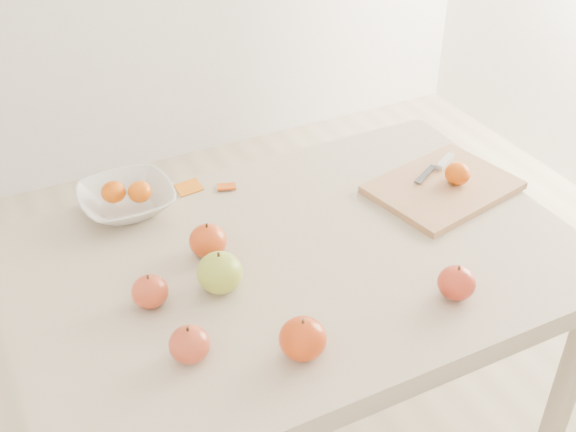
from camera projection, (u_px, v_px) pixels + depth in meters
name	position (u px, v px, depth m)	size (l,w,h in m)	color
table	(298.00, 289.00, 1.61)	(1.20, 0.80, 0.75)	#C6B395
cutting_board	(443.00, 187.00, 1.75)	(0.33, 0.24, 0.02)	tan
board_tangerine	(458.00, 174.00, 1.73)	(0.06, 0.06, 0.05)	#C96207
fruit_bowl	(127.00, 200.00, 1.67)	(0.22, 0.22, 0.05)	silver
bowl_tangerine_near	(113.00, 192.00, 1.66)	(0.06, 0.06, 0.05)	#CB6307
bowl_tangerine_far	(140.00, 192.00, 1.66)	(0.06, 0.06, 0.05)	#D15007
orange_peel_a	(189.00, 189.00, 1.76)	(0.06, 0.04, 0.00)	orange
orange_peel_b	(227.00, 187.00, 1.76)	(0.04, 0.04, 0.00)	#D04D0E
paring_knife	(442.00, 164.00, 1.81)	(0.16, 0.08, 0.01)	silver
apple_green	(220.00, 273.00, 1.44)	(0.09, 0.09, 0.08)	olive
apple_red_d	(189.00, 344.00, 1.29)	(0.08, 0.08, 0.07)	maroon
apple_red_b	(150.00, 291.00, 1.40)	(0.07, 0.07, 0.07)	#9E0E12
apple_red_a	(208.00, 241.00, 1.53)	(0.08, 0.08, 0.07)	#A31807
apple_red_c	(303.00, 339.00, 1.29)	(0.09, 0.09, 0.08)	#9D1005
apple_red_e	(457.00, 283.00, 1.42)	(0.08, 0.08, 0.07)	#9A0210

